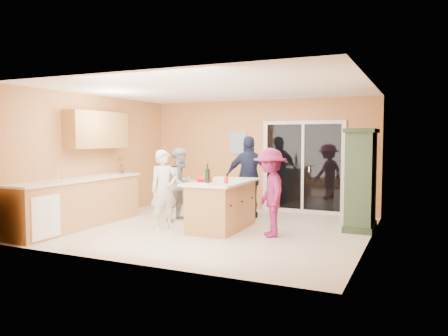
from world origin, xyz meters
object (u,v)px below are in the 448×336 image
at_px(woman_grey, 181,184).
at_px(woman_magenta, 270,192).
at_px(kitchen_island, 222,206).
at_px(woman_navy, 250,177).
at_px(green_hutch, 361,181).
at_px(woman_white, 164,189).

bearing_deg(woman_grey, woman_magenta, -98.13).
bearing_deg(kitchen_island, woman_navy, 86.42).
distance_m(green_hutch, woman_grey, 3.57).
bearing_deg(green_hutch, woman_magenta, -136.89).
distance_m(woman_grey, woman_navy, 1.47).
relative_size(woman_grey, woman_magenta, 0.98).
relative_size(woman_white, woman_navy, 0.85).
xyz_separation_m(green_hutch, woman_white, (-3.38, -1.47, -0.17)).
relative_size(kitchen_island, woman_navy, 1.00).
distance_m(kitchen_island, woman_white, 1.14).
bearing_deg(green_hutch, woman_grey, -170.21).
bearing_deg(green_hutch, kitchen_island, -156.14).
height_order(woman_grey, woman_magenta, woman_magenta).
relative_size(green_hutch, woman_white, 1.27).
distance_m(kitchen_island, woman_navy, 1.37).
xyz_separation_m(green_hutch, woman_navy, (-2.32, 0.24, -0.04)).
relative_size(woman_white, woman_grey, 0.99).
bearing_deg(woman_white, woman_grey, 40.62).
relative_size(kitchen_island, woman_grey, 1.16).
relative_size(green_hutch, woman_magenta, 1.22).
relative_size(kitchen_island, green_hutch, 0.93).
bearing_deg(kitchen_island, green_hutch, 22.80).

